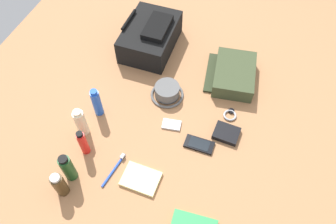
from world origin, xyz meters
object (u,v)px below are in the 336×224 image
at_px(media_player, 172,125).
at_px(toothbrush, 115,168).
at_px(toiletry_pouch, 233,74).
at_px(wristwatch, 230,115).
at_px(wallet, 226,133).
at_px(sunscreen_spray, 83,143).
at_px(deodorant_spray, 97,103).
at_px(notepad, 141,179).
at_px(bucket_hat, 167,92).
at_px(backpack, 151,36).
at_px(lotion_bottle, 81,122).
at_px(cologne_bottle, 59,185).
at_px(cell_phone, 199,144).
at_px(shampoo_bottle, 68,168).

bearing_deg(media_player, toothbrush, 153.12).
distance_m(toiletry_pouch, wristwatch, 0.22).
height_order(toiletry_pouch, wallet, toiletry_pouch).
distance_m(sunscreen_spray, deodorant_spray, 0.20).
height_order(sunscreen_spray, notepad, sunscreen_spray).
bearing_deg(wristwatch, bucket_hat, 89.55).
bearing_deg(backpack, sunscreen_spray, 178.41).
distance_m(lotion_bottle, toothbrush, 0.25).
bearing_deg(sunscreen_spray, cologne_bottle, -179.52).
xyz_separation_m(cologne_bottle, media_player, (0.45, -0.30, -0.06)).
relative_size(backpack, wristwatch, 4.94).
distance_m(bucket_hat, wallet, 0.34).
bearing_deg(cologne_bottle, wristwatch, -41.66).
xyz_separation_m(cell_phone, notepad, (-0.24, 0.17, 0.00)).
xyz_separation_m(backpack, sunscreen_spray, (-0.68, 0.02, 0.00)).
bearing_deg(shampoo_bottle, bucket_hat, -22.34).
distance_m(bucket_hat, wristwatch, 0.31).
height_order(toiletry_pouch, cell_phone, toiletry_pouch).
distance_m(sunscreen_spray, toothbrush, 0.17).
relative_size(backpack, notepad, 2.34).
bearing_deg(toiletry_pouch, bucket_hat, 128.48).
bearing_deg(toothbrush, backpack, 10.72).
bearing_deg(cell_phone, cologne_bottle, 131.65).
distance_m(lotion_bottle, wristwatch, 0.67).
distance_m(toiletry_pouch, lotion_bottle, 0.76).
distance_m(bucket_hat, deodorant_spray, 0.33).
relative_size(deodorant_spray, media_player, 1.78).
height_order(cell_phone, toothbrush, toothbrush).
relative_size(shampoo_bottle, notepad, 1.07).
relative_size(deodorant_spray, wallet, 1.49).
relative_size(bucket_hat, notepad, 1.06).
relative_size(toiletry_pouch, lotion_bottle, 1.82).
height_order(sunscreen_spray, wallet, sunscreen_spray).
xyz_separation_m(cologne_bottle, shampoo_bottle, (0.07, 0.00, 0.01)).
relative_size(backpack, toiletry_pouch, 1.20).
relative_size(sunscreen_spray, toothbrush, 0.90).
distance_m(deodorant_spray, media_player, 0.35).
height_order(backpack, toothbrush, backpack).
relative_size(backpack, deodorant_spray, 2.14).
bearing_deg(notepad, cell_phone, -36.31).
bearing_deg(cell_phone, toothbrush, 128.60).
height_order(backpack, cologne_bottle, backpack).
distance_m(wristwatch, toothbrush, 0.58).
bearing_deg(deodorant_spray, bucket_hat, -51.45).
distance_m(cell_phone, notepad, 0.30).
bearing_deg(bucket_hat, sunscreen_spray, 151.75).
distance_m(toiletry_pouch, media_player, 0.41).
distance_m(toiletry_pouch, bucket_hat, 0.34).
xyz_separation_m(toiletry_pouch, sunscreen_spray, (-0.62, 0.48, 0.03)).
relative_size(sunscreen_spray, deodorant_spray, 0.92).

